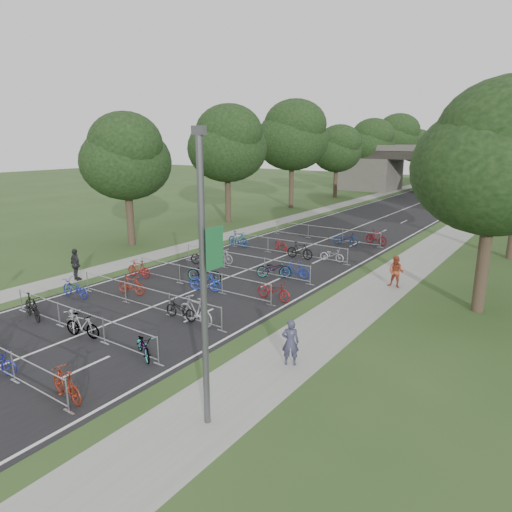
{
  "coord_description": "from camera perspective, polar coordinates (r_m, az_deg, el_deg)",
  "views": [
    {
      "loc": [
        16.04,
        -6.63,
        7.89
      ],
      "look_at": [
        0.88,
        15.04,
        1.1
      ],
      "focal_mm": 32.0,
      "sensor_mm": 36.0,
      "label": 1
    }
  ],
  "objects": [
    {
      "name": "tree_right_0",
      "position": [
        22.77,
        28.03,
        10.32
      ],
      "size": [
        7.17,
        7.17,
        10.93
      ],
      "color": "#33261C",
      "rests_on": "ground"
    },
    {
      "name": "bike_10",
      "position": [
        20.86,
        -9.4,
        -6.64
      ],
      "size": [
        1.79,
        0.65,
        0.94
      ],
      "primitive_type": "imported",
      "rotation": [
        0.0,
        0.0,
        4.73
      ],
      "color": "black",
      "rests_on": "ground"
    },
    {
      "name": "tree_left_6",
      "position": [
        98.46,
        19.28,
        12.8
      ],
      "size": [
        6.72,
        6.72,
        10.25
      ],
      "color": "#33261C",
      "rests_on": "ground"
    },
    {
      "name": "pedestrian_b",
      "position": [
        25.96,
        17.09,
        -1.93
      ],
      "size": [
        0.85,
        0.66,
        1.75
      ],
      "primitive_type": "imported",
      "rotation": [
        0.0,
        0.0,
        0.0
      ],
      "color": "#993A21",
      "rests_on": "ground"
    },
    {
      "name": "bike_21",
      "position": [
        32.96,
        3.17,
        1.42
      ],
      "size": [
        1.97,
        1.56,
        1.0
      ],
      "primitive_type": "imported",
      "rotation": [
        0.0,
        0.0,
        1.02
      ],
      "color": "maroon",
      "rests_on": "ground"
    },
    {
      "name": "lamppost",
      "position": [
        12.12,
        -6.5,
        -3.01
      ],
      "size": [
        0.61,
        0.65,
        8.21
      ],
      "color": "#4C4C51",
      "rests_on": "ground"
    },
    {
      "name": "bike_3",
      "position": [
        15.78,
        -22.63,
        -14.6
      ],
      "size": [
        1.81,
        0.7,
        1.06
      ],
      "primitive_type": "imported",
      "rotation": [
        0.0,
        0.0,
        4.59
      ],
      "color": "maroon",
      "rests_on": "ground"
    },
    {
      "name": "pedestrian_a",
      "position": [
        16.58,
        4.32,
        -10.73
      ],
      "size": [
        0.75,
        0.67,
        1.72
      ],
      "primitive_type": "imported",
      "rotation": [
        0.0,
        0.0,
        3.66
      ],
      "color": "#303149",
      "rests_on": "ground"
    },
    {
      "name": "tree_left_5",
      "position": [
        86.99,
        17.1,
        13.93
      ],
      "size": [
        8.4,
        8.4,
        12.81
      ],
      "color": "#33261C",
      "rests_on": "ground"
    },
    {
      "name": "pedestrian_c",
      "position": [
        28.01,
        -21.61,
        -1.01
      ],
      "size": [
        1.16,
        0.66,
        1.87
      ],
      "primitive_type": "imported",
      "rotation": [
        0.0,
        0.0,
        2.95
      ],
      "color": "black",
      "rests_on": "ground"
    },
    {
      "name": "barrier_row_3",
      "position": [
        24.94,
        -7.01,
        -2.84
      ],
      "size": [
        9.7,
        0.08,
        1.1
      ],
      "color": "#ABAFB4",
      "rests_on": "ground"
    },
    {
      "name": "barrier_row_4",
      "position": [
        27.91,
        -1.53,
        -0.86
      ],
      "size": [
        9.7,
        0.08,
        1.1
      ],
      "color": "#ABAFB4",
      "rests_on": "ground"
    },
    {
      "name": "tree_left_2",
      "position": [
        54.04,
        4.61,
        14.59
      ],
      "size": [
        8.4,
        8.4,
        12.81
      ],
      "color": "#33261C",
      "rests_on": "ground"
    },
    {
      "name": "overpass_bridge",
      "position": [
        73.53,
        22.66,
        9.92
      ],
      "size": [
        31.0,
        8.0,
        7.05
      ],
      "color": "#4B4A43",
      "rests_on": "ground"
    },
    {
      "name": "bike_26",
      "position": [
        35.54,
        11.19,
        2.14
      ],
      "size": [
        1.98,
        0.78,
        1.02
      ],
      "primitive_type": "imported",
      "rotation": [
        0.0,
        0.0,
        1.62
      ],
      "color": "navy",
      "rests_on": "ground"
    },
    {
      "name": "bike_16",
      "position": [
        29.56,
        -6.29,
        -0.09
      ],
      "size": [
        2.15,
        1.46,
        1.07
      ],
      "primitive_type": "imported",
      "rotation": [
        0.0,
        0.0,
        1.98
      ],
      "color": "black",
      "rests_on": "ground"
    },
    {
      "name": "bike_12",
      "position": [
        27.57,
        -14.44,
        -1.58
      ],
      "size": [
        1.76,
        0.63,
        1.04
      ],
      "primitive_type": "imported",
      "rotation": [
        0.0,
        0.0,
        4.79
      ],
      "color": "maroon",
      "rests_on": "ground"
    },
    {
      "name": "tree_left_0",
      "position": [
        35.54,
        -15.93,
        11.6
      ],
      "size": [
        6.72,
        6.72,
        10.25
      ],
      "color": "#33261C",
      "rests_on": "ground"
    },
    {
      "name": "bike_19",
      "position": [
        26.67,
        4.99,
        -1.71
      ],
      "size": [
        1.77,
        0.77,
        1.03
      ],
      "primitive_type": "imported",
      "rotation": [
        0.0,
        0.0,
        4.89
      ],
      "color": "navy",
      "rests_on": "ground"
    },
    {
      "name": "bike_18",
      "position": [
        26.7,
        2.24,
        -1.62
      ],
      "size": [
        2.07,
        1.68,
        1.06
      ],
      "primitive_type": "imported",
      "rotation": [
        0.0,
        0.0,
        2.14
      ],
      "color": "#ABAFB4",
      "rests_on": "ground"
    },
    {
      "name": "bike_15",
      "position": [
        23.0,
        2.26,
        -4.3
      ],
      "size": [
        2.0,
        0.77,
        1.03
      ],
      "primitive_type": "imported",
      "rotation": [
        0.0,
        0.0,
        1.53
      ],
      "color": "maroon",
      "rests_on": "ground"
    },
    {
      "name": "bike_27",
      "position": [
        36.31,
        14.81,
        2.28
      ],
      "size": [
        1.96,
        0.99,
        1.13
      ],
      "primitive_type": "imported",
      "rotation": [
        0.0,
        0.0,
        1.32
      ],
      "color": "maroon",
      "rests_on": "ground"
    },
    {
      "name": "bike_4",
      "position": [
        22.91,
        -26.19,
        -5.73
      ],
      "size": [
        2.01,
        0.96,
        1.17
      ],
      "primitive_type": "imported",
      "rotation": [
        0.0,
        0.0,
        1.35
      ],
      "color": "black",
      "rests_on": "ground"
    },
    {
      "name": "bike_9",
      "position": [
        24.72,
        -15.33,
        -3.53
      ],
      "size": [
        1.73,
        0.82,
        1.0
      ],
      "primitive_type": "imported",
      "rotation": [
        0.0,
        0.0,
        1.79
      ],
      "color": "maroon",
      "rests_on": "ground"
    },
    {
      "name": "road",
      "position": [
        59.38,
        19.09,
        5.98
      ],
      "size": [
        11.0,
        140.0,
        0.01
      ],
      "primitive_type": "cube",
      "color": "black",
      "rests_on": "ground"
    },
    {
      "name": "bike_11",
      "position": [
        20.22,
        -7.56,
        -6.78
      ],
      "size": [
        2.13,
        0.81,
        1.25
      ],
      "primitive_type": "imported",
      "rotation": [
        0.0,
        0.0,
        4.6
      ],
      "color": "#A9AAB1",
      "rests_on": "ground"
    },
    {
      "name": "tree_left_4",
      "position": [
        75.7,
        14.12,
        13.53
      ],
      "size": [
        7.56,
        7.56,
        11.53
      ],
      "color": "#33261C",
      "rests_on": "ground"
    },
    {
      "name": "sidewalk_left",
      "position": [
        61.83,
        12.38,
        6.74
      ],
      "size": [
        2.0,
        140.0,
        0.01
      ],
      "primitive_type": "cube",
      "color": "gray",
      "rests_on": "ground"
    },
    {
      "name": "tree_left_3",
      "position": [
        64.68,
        10.12,
        12.94
      ],
      "size": [
        6.72,
        6.72,
        10.25
      ],
      "color": "#33261C",
      "rests_on": "ground"
    },
    {
      "name": "bike_22",
      "position": [
        30.98,
        5.5,
        0.68
      ],
      "size": [
        1.94,
        0.62,
        1.16
      ],
      "primitive_type": "imported",
      "rotation": [
        0.0,
        0.0,
        1.61
      ],
      "color": "black",
      "rests_on": "ground"
    },
    {
      "name": "bike_14",
      "position": [
        24.46,
        -6.38,
        -3.17
      ],
      "size": [
        1.88,
        1.02,
        1.09
      ],
      "primitive_type": "imported",
      "rotation": [
        0.0,
        0.0,
        1.87
      ],
      "color": "#1C339C",
      "rests_on": "ground"
    },
    {
      "name": "barrier_row_6",
      "position": [
        37.09,
        8.63,
        2.81
      ],
      "size": [
        9.7,
        0.08,
        1.1
      ],
      "color": "#ABAFB4",
      "rests_on": "ground"
    },
    {
      "name": "barrier_row_1",
      "position": [
        20.39,
        -21.12,
        -7.73
      ],
      "size": [
        9.7,
        0.08,
        1.1
      ],
      "color": "#ABAFB4",
      "rests_on": "ground"
    },
    {
      "name": "bike_6",
      "position": [
        20.1,
        -20.87,
        -8.14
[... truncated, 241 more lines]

